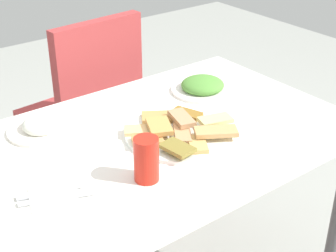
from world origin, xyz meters
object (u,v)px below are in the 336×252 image
fork (56,198)px  dining_table (159,157)px  salad_plate_rice (42,126)px  salad_plate_greens (203,86)px  spoon (50,191)px  dining_chair (87,105)px  soda_can (146,159)px  paper_napkin (53,196)px  pide_platter (180,132)px

fork → dining_table: bearing=37.3°
salad_plate_rice → salad_plate_greens: bearing=-7.2°
dining_table → spoon: spoon is taller
dining_chair → spoon: bearing=-124.3°
dining_table → salad_plate_greens: 0.36m
dining_chair → soda_can: size_ratio=7.36×
salad_plate_greens → paper_napkin: bearing=-160.4°
dining_table → spoon: (-0.40, -0.08, 0.09)m
dining_chair → salad_plate_rice: dining_chair is taller
soda_can → spoon: (-0.23, 0.10, -0.06)m
dining_chair → soda_can: dining_chair is taller
paper_napkin → spoon: spoon is taller
dining_chair → salad_plate_rice: (-0.40, -0.46, 0.22)m
dining_chair → spoon: (-0.52, -0.76, 0.21)m
salad_plate_greens → fork: 0.76m
salad_plate_greens → soda_can: bearing=-145.3°
salad_plate_rice → paper_napkin: (-0.12, -0.33, -0.02)m
salad_plate_rice → fork: 0.37m
soda_can → fork: 0.24m
dining_chair → soda_can: (-0.29, -0.86, 0.27)m
salad_plate_rice → spoon: bearing=-112.1°
salad_plate_rice → paper_napkin: salad_plate_rice is taller
dining_table → paper_napkin: (-0.40, -0.09, 0.08)m
spoon → soda_can: bearing=-6.5°
dining_table → spoon: size_ratio=7.15×
salad_plate_rice → pide_platter: bearing=-40.8°
spoon → dining_chair: bearing=71.9°
soda_can → paper_napkin: size_ratio=1.07×
pide_platter → soda_can: (-0.21, -0.13, 0.05)m
dining_chair → paper_napkin: 0.96m
dining_table → salad_plate_rice: bearing=139.7°
dining_table → pide_platter: (0.05, -0.04, 0.09)m
dining_chair → spoon: dining_chair is taller
dining_chair → salad_plate_greens: 0.60m
dining_table → paper_napkin: size_ratio=10.33×
salad_plate_rice → soda_can: soda_can is taller
fork → spoon: 0.04m
salad_plate_greens → spoon: (-0.71, -0.23, -0.01)m
dining_table → spoon: bearing=-169.3°
pide_platter → dining_table: bearing=136.4°
dining_chair → pide_platter: bearing=-95.9°
salad_plate_greens → paper_napkin: (-0.71, -0.25, -0.02)m
dining_chair → pide_platter: size_ratio=2.63×
paper_napkin → fork: (0.00, -0.02, 0.00)m
salad_plate_rice → soda_can: size_ratio=1.73×
dining_chair → salad_plate_greens: bearing=-70.7°
soda_can → fork: bearing=165.3°
paper_napkin → fork: 0.02m
paper_napkin → spoon: bearing=90.0°
dining_table → fork: fork is taller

